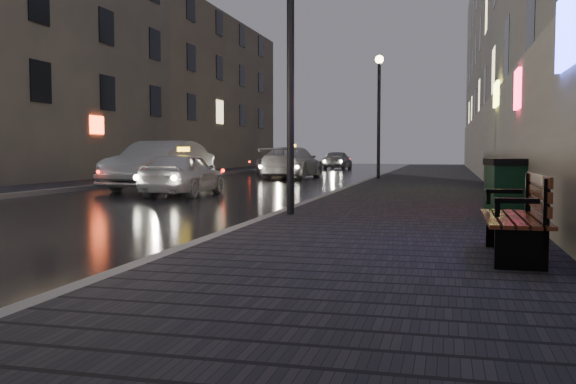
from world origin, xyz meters
name	(u,v)px	position (x,y,z in m)	size (l,w,h in m)	color
sidewalk	(426,182)	(3.90, 21.00, 0.07)	(4.60, 58.00, 0.15)	black
curb	(367,181)	(1.50, 21.00, 0.07)	(0.20, 58.00, 0.15)	slate
sidewalk_far	(144,179)	(-8.70, 21.00, 0.07)	(2.40, 58.00, 0.15)	black
curb_far	(171,179)	(-7.40, 21.00, 0.07)	(0.20, 58.00, 0.15)	slate
building_near	(503,37)	(7.10, 25.00, 6.50)	(1.80, 50.00, 13.00)	#605B54
building_far_b	(35,26)	(-13.50, 20.00, 7.00)	(6.00, 16.00, 14.00)	#6B6051
building_far_c	(195,95)	(-13.50, 39.00, 5.50)	(6.00, 22.00, 11.00)	#6B6051
lamp_near	(291,37)	(1.85, 6.00, 3.49)	(0.36, 0.36, 5.28)	black
lamp_far	(379,101)	(1.85, 22.00, 3.49)	(0.36, 0.36, 5.28)	black
bench	(521,216)	(5.56, 1.81, 0.63)	(0.65, 1.87, 0.96)	black
trash_bin	(507,187)	(5.80, 6.48, 0.69)	(0.83, 0.83, 1.07)	black
taxi_near	(184,174)	(-3.01, 12.25, 0.66)	(1.57, 3.90, 1.33)	silver
car_left_mid	(160,165)	(-4.93, 14.66, 0.85)	(1.80, 5.16, 1.70)	gray
taxi_mid	(292,163)	(-2.67, 24.85, 0.76)	(2.14, 5.26, 1.53)	silver
taxi_far	(278,162)	(-5.40, 32.33, 0.65)	(2.16, 4.69, 1.30)	#B8B9BF
car_far	(338,160)	(-2.89, 39.57, 0.67)	(1.59, 3.95, 1.35)	gray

